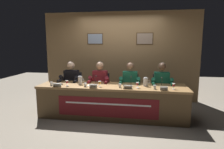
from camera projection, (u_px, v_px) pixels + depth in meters
name	position (u px, v px, depth m)	size (l,w,h in m)	color
ground_plane	(112.00, 116.00, 4.57)	(12.00, 12.00, 0.00)	gray
wall_back_panelled	(120.00, 56.00, 5.80)	(4.57, 0.14, 2.60)	#937047
conference_table	(111.00, 96.00, 4.38)	(3.37, 0.83, 0.74)	olive
chair_far_left	(73.00, 90.00, 5.26)	(0.44, 0.44, 0.91)	black
panelist_far_left	(70.00, 81.00, 5.02)	(0.51, 0.48, 1.24)	black
nameplate_far_left	(57.00, 85.00, 4.31)	(0.19, 0.06, 0.08)	white
juice_glass_far_left	(67.00, 82.00, 4.38)	(0.06, 0.06, 0.12)	white
water_cup_far_left	(51.00, 84.00, 4.41)	(0.06, 0.06, 0.08)	silver
microphone_far_left	(62.00, 81.00, 4.56)	(0.06, 0.17, 0.22)	black
chair_center_left	(101.00, 91.00, 5.14)	(0.44, 0.44, 0.91)	black
panelist_center_left	(99.00, 82.00, 4.90)	(0.51, 0.48, 1.24)	black
nameplate_center_left	(93.00, 86.00, 4.19)	(0.17, 0.06, 0.08)	white
juice_glass_center_left	(100.00, 83.00, 4.31)	(0.06, 0.06, 0.12)	white
water_cup_center_left	(85.00, 85.00, 4.29)	(0.06, 0.06, 0.08)	silver
microphone_center_left	(95.00, 82.00, 4.42)	(0.06, 0.17, 0.22)	black
chair_center_right	(130.00, 92.00, 5.02)	(0.44, 0.44, 0.91)	black
panelist_center_right	(130.00, 83.00, 4.78)	(0.51, 0.48, 1.24)	black
nameplate_center_right	(128.00, 87.00, 4.10)	(0.20, 0.06, 0.08)	white
juice_glass_center_right	(138.00, 84.00, 4.18)	(0.06, 0.06, 0.12)	white
water_cup_center_right	(120.00, 86.00, 4.21)	(0.06, 0.06, 0.08)	silver
microphone_center_right	(131.00, 83.00, 4.36)	(0.06, 0.17, 0.22)	black
chair_far_right	(161.00, 93.00, 4.91)	(0.44, 0.44, 0.91)	black
panelist_far_right	(162.00, 84.00, 4.67)	(0.51, 0.48, 1.24)	black
nameplate_far_right	(164.00, 88.00, 3.96)	(0.16, 0.06, 0.08)	white
juice_glass_far_right	(174.00, 85.00, 4.06)	(0.06, 0.06, 0.12)	white
water_cup_far_right	(155.00, 87.00, 4.08)	(0.06, 0.06, 0.08)	silver
microphone_far_right	(162.00, 84.00, 4.21)	(0.06, 0.17, 0.22)	black
water_pitcher_left_side	(80.00, 80.00, 4.55)	(0.15, 0.10, 0.21)	silver
water_pitcher_right_side	(146.00, 82.00, 4.36)	(0.15, 0.10, 0.21)	silver
document_stack_center_left	(92.00, 86.00, 4.39)	(0.22, 0.16, 0.01)	white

